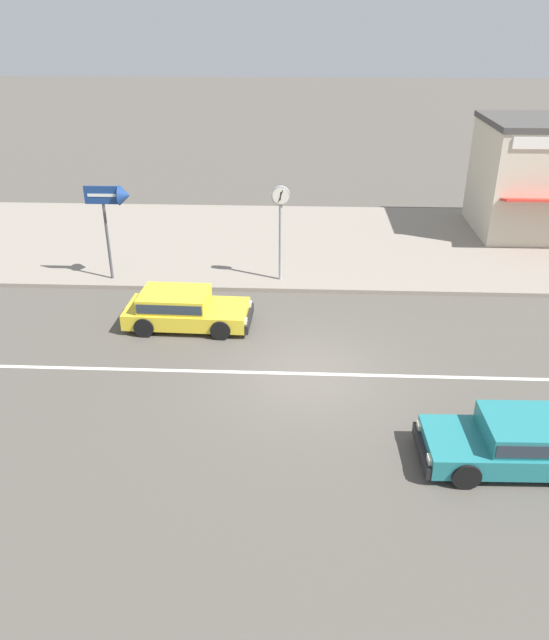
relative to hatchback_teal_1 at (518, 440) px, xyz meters
The scene contains 8 objects.
ground_plane 5.63m from the hatchback_teal_1, 142.13° to the left, with size 160.00×160.00×0.00m, color #544F47.
lane_centre_stripe 5.63m from the hatchback_teal_1, 142.13° to the left, with size 50.40×0.14×0.01m, color silver.
kerb_strip 14.44m from the hatchback_teal_1, 107.85° to the left, with size 68.00×10.00×0.15m, color gray.
hatchback_teal_1 is the anchor object (origin of this frame).
hatchback_yellow_3 10.31m from the hatchback_teal_1, 143.42° to the left, with size 3.86×1.91×1.10m.
street_clock 11.20m from the hatchback_teal_1, 119.50° to the left, with size 0.62×0.22×3.35m.
arrow_signboard 14.55m from the hatchback_teal_1, 139.30° to the left, with size 1.56×0.67×3.37m.
shopfront_mid_block 16.46m from the hatchback_teal_1, 71.53° to the left, with size 4.93×5.30×4.67m.
Camera 1 is at (-0.25, -14.33, 8.80)m, focal length 35.00 mm.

